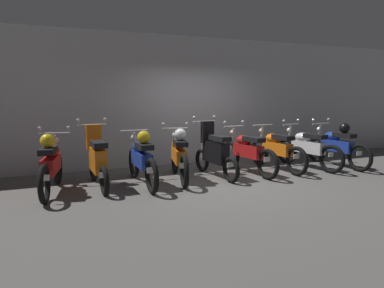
{
  "coord_description": "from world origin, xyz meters",
  "views": [
    {
      "loc": [
        -2.98,
        -5.94,
        1.72
      ],
      "look_at": [
        -0.56,
        0.24,
        0.75
      ],
      "focal_mm": 30.71,
      "sensor_mm": 36.0,
      "label": 1
    }
  ],
  "objects_px": {
    "motorbike_slot_0": "(51,164)",
    "motorbike_slot_6": "(276,149)",
    "motorbike_slot_2": "(142,158)",
    "motorbike_slot_7": "(307,148)",
    "motorbike_slot_3": "(179,155)",
    "motorbike_slot_5": "(247,152)",
    "motorbike_slot_8": "(337,145)",
    "motorbike_slot_4": "(215,152)",
    "motorbike_slot_1": "(97,160)"
  },
  "relations": [
    {
      "from": "motorbike_slot_0",
      "to": "motorbike_slot_5",
      "type": "relative_size",
      "value": 1.0
    },
    {
      "from": "motorbike_slot_0",
      "to": "motorbike_slot_2",
      "type": "relative_size",
      "value": 1.0
    },
    {
      "from": "motorbike_slot_3",
      "to": "motorbike_slot_8",
      "type": "distance_m",
      "value": 4.05
    },
    {
      "from": "motorbike_slot_0",
      "to": "motorbike_slot_4",
      "type": "distance_m",
      "value": 3.23
    },
    {
      "from": "motorbike_slot_0",
      "to": "motorbike_slot_8",
      "type": "distance_m",
      "value": 6.47
    },
    {
      "from": "motorbike_slot_2",
      "to": "motorbike_slot_7",
      "type": "height_order",
      "value": "motorbike_slot_7"
    },
    {
      "from": "motorbike_slot_0",
      "to": "motorbike_slot_6",
      "type": "distance_m",
      "value": 4.85
    },
    {
      "from": "motorbike_slot_4",
      "to": "motorbike_slot_5",
      "type": "distance_m",
      "value": 0.81
    },
    {
      "from": "motorbike_slot_3",
      "to": "motorbike_slot_7",
      "type": "xyz_separation_m",
      "value": [
        3.23,
        -0.07,
        -0.04
      ]
    },
    {
      "from": "motorbike_slot_3",
      "to": "motorbike_slot_4",
      "type": "distance_m",
      "value": 0.8
    },
    {
      "from": "motorbike_slot_4",
      "to": "motorbike_slot_8",
      "type": "distance_m",
      "value": 3.24
    },
    {
      "from": "motorbike_slot_7",
      "to": "motorbike_slot_8",
      "type": "height_order",
      "value": "same"
    },
    {
      "from": "motorbike_slot_2",
      "to": "motorbike_slot_3",
      "type": "relative_size",
      "value": 1.01
    },
    {
      "from": "motorbike_slot_8",
      "to": "motorbike_slot_6",
      "type": "bearing_deg",
      "value": 172.57
    },
    {
      "from": "motorbike_slot_0",
      "to": "motorbike_slot_6",
      "type": "xyz_separation_m",
      "value": [
        4.85,
        0.08,
        -0.04
      ]
    },
    {
      "from": "motorbike_slot_6",
      "to": "motorbike_slot_0",
      "type": "bearing_deg",
      "value": -179.02
    },
    {
      "from": "motorbike_slot_1",
      "to": "motorbike_slot_7",
      "type": "relative_size",
      "value": 0.87
    },
    {
      "from": "motorbike_slot_3",
      "to": "motorbike_slot_8",
      "type": "relative_size",
      "value": 0.99
    },
    {
      "from": "motorbike_slot_3",
      "to": "motorbike_slot_8",
      "type": "height_order",
      "value": "same"
    },
    {
      "from": "motorbike_slot_1",
      "to": "motorbike_slot_5",
      "type": "height_order",
      "value": "motorbike_slot_1"
    },
    {
      "from": "motorbike_slot_5",
      "to": "motorbike_slot_8",
      "type": "bearing_deg",
      "value": -3.76
    },
    {
      "from": "motorbike_slot_6",
      "to": "motorbike_slot_7",
      "type": "relative_size",
      "value": 1.01
    },
    {
      "from": "motorbike_slot_3",
      "to": "motorbike_slot_5",
      "type": "bearing_deg",
      "value": -0.47
    },
    {
      "from": "motorbike_slot_0",
      "to": "motorbike_slot_6",
      "type": "relative_size",
      "value": 1.0
    },
    {
      "from": "motorbike_slot_0",
      "to": "motorbike_slot_1",
      "type": "height_order",
      "value": "motorbike_slot_1"
    },
    {
      "from": "motorbike_slot_0",
      "to": "motorbike_slot_7",
      "type": "xyz_separation_m",
      "value": [
        5.66,
        -0.02,
        -0.04
      ]
    },
    {
      "from": "motorbike_slot_6",
      "to": "motorbike_slot_2",
      "type": "bearing_deg",
      "value": -176.93
    },
    {
      "from": "motorbike_slot_2",
      "to": "motorbike_slot_6",
      "type": "height_order",
      "value": "motorbike_slot_2"
    },
    {
      "from": "motorbike_slot_2",
      "to": "motorbike_slot_7",
      "type": "xyz_separation_m",
      "value": [
        4.04,
        0.07,
        -0.03
      ]
    },
    {
      "from": "motorbike_slot_5",
      "to": "motorbike_slot_6",
      "type": "height_order",
      "value": "motorbike_slot_5"
    },
    {
      "from": "motorbike_slot_1",
      "to": "motorbike_slot_4",
      "type": "height_order",
      "value": "same"
    },
    {
      "from": "motorbike_slot_3",
      "to": "motorbike_slot_6",
      "type": "bearing_deg",
      "value": 0.9
    },
    {
      "from": "motorbike_slot_1",
      "to": "motorbike_slot_4",
      "type": "xyz_separation_m",
      "value": [
        2.42,
        -0.04,
        0.0
      ]
    },
    {
      "from": "motorbike_slot_1",
      "to": "motorbike_slot_3",
      "type": "height_order",
      "value": "motorbike_slot_1"
    },
    {
      "from": "motorbike_slot_7",
      "to": "motorbike_slot_8",
      "type": "distance_m",
      "value": 0.82
    },
    {
      "from": "motorbike_slot_3",
      "to": "motorbike_slot_8",
      "type": "bearing_deg",
      "value": -2.45
    },
    {
      "from": "motorbike_slot_3",
      "to": "motorbike_slot_0",
      "type": "bearing_deg",
      "value": -178.95
    },
    {
      "from": "motorbike_slot_0",
      "to": "motorbike_slot_5",
      "type": "height_order",
      "value": "same"
    },
    {
      "from": "motorbike_slot_1",
      "to": "motorbike_slot_0",
      "type": "bearing_deg",
      "value": -175.62
    },
    {
      "from": "motorbike_slot_3",
      "to": "motorbike_slot_8",
      "type": "xyz_separation_m",
      "value": [
        4.04,
        -0.17,
        0.0
      ]
    },
    {
      "from": "motorbike_slot_7",
      "to": "motorbike_slot_4",
      "type": "bearing_deg",
      "value": 178.9
    },
    {
      "from": "motorbike_slot_5",
      "to": "motorbike_slot_8",
      "type": "xyz_separation_m",
      "value": [
        2.43,
        -0.16,
        0.04
      ]
    },
    {
      "from": "motorbike_slot_4",
      "to": "motorbike_slot_5",
      "type": "height_order",
      "value": "motorbike_slot_4"
    },
    {
      "from": "motorbike_slot_0",
      "to": "motorbike_slot_1",
      "type": "bearing_deg",
      "value": 4.38
    },
    {
      "from": "motorbike_slot_0",
      "to": "motorbike_slot_1",
      "type": "xyz_separation_m",
      "value": [
        0.8,
        0.06,
        -0.0
      ]
    },
    {
      "from": "motorbike_slot_7",
      "to": "motorbike_slot_1",
      "type": "bearing_deg",
      "value": 179.02
    },
    {
      "from": "motorbike_slot_1",
      "to": "motorbike_slot_8",
      "type": "distance_m",
      "value": 5.67
    },
    {
      "from": "motorbike_slot_5",
      "to": "motorbike_slot_8",
      "type": "distance_m",
      "value": 2.43
    },
    {
      "from": "motorbike_slot_1",
      "to": "motorbike_slot_8",
      "type": "bearing_deg",
      "value": -1.92
    },
    {
      "from": "motorbike_slot_7",
      "to": "motorbike_slot_3",
      "type": "bearing_deg",
      "value": 178.83
    }
  ]
}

